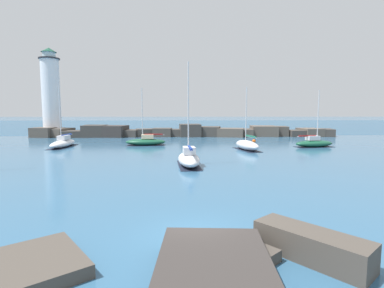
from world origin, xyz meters
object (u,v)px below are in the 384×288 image
at_px(sailboat_moored_3, 63,143).
at_px(sailboat_moored_4, 146,141).
at_px(lighthouse, 51,97).
at_px(sailboat_moored_2, 189,158).
at_px(sailboat_moored_5, 314,143).
at_px(mooring_buoy_orange_near, 254,141).
at_px(sailboat_moored_1, 247,145).

distance_m(sailboat_moored_3, sailboat_moored_4, 11.93).
xyz_separation_m(lighthouse, sailboat_moored_2, (27.54, -35.22, -7.35)).
distance_m(sailboat_moored_2, sailboat_moored_5, 23.56).
bearing_deg(sailboat_moored_3, sailboat_moored_5, -2.07).
bearing_deg(sailboat_moored_5, mooring_buoy_orange_near, 138.98).
distance_m(sailboat_moored_1, sailboat_moored_5, 10.93).
bearing_deg(mooring_buoy_orange_near, lighthouse, 159.65).
height_order(lighthouse, sailboat_moored_1, lighthouse).
bearing_deg(mooring_buoy_orange_near, sailboat_moored_1, -109.07).
bearing_deg(lighthouse, sailboat_moored_5, -24.20).
bearing_deg(sailboat_moored_3, lighthouse, 116.37).
height_order(sailboat_moored_2, sailboat_moored_3, sailboat_moored_2).
xyz_separation_m(lighthouse, sailboat_moored_4, (21.40, -17.54, -7.45)).
height_order(sailboat_moored_1, mooring_buoy_orange_near, sailboat_moored_1).
height_order(sailboat_moored_1, sailboat_moored_5, sailboat_moored_1).
bearing_deg(mooring_buoy_orange_near, sailboat_moored_3, -170.29).
relative_size(sailboat_moored_4, mooring_buoy_orange_near, 11.08).
height_order(sailboat_moored_2, sailboat_moored_5, sailboat_moored_2).
distance_m(sailboat_moored_5, mooring_buoy_orange_near, 9.63).
bearing_deg(lighthouse, sailboat_moored_2, -51.98).
bearing_deg(mooring_buoy_orange_near, sailboat_moored_4, -169.85).
distance_m(lighthouse, sailboat_moored_1, 43.46).
xyz_separation_m(sailboat_moored_5, mooring_buoy_orange_near, (-7.26, 6.32, -0.31)).
relative_size(lighthouse, sailboat_moored_1, 2.16).
distance_m(lighthouse, sailboat_moored_3, 22.91).
xyz_separation_m(sailboat_moored_4, mooring_buoy_orange_near, (17.46, 3.13, -0.31)).
relative_size(sailboat_moored_3, sailboat_moored_4, 1.06).
height_order(sailboat_moored_1, sailboat_moored_3, sailboat_moored_3).
relative_size(lighthouse, sailboat_moored_3, 1.96).
bearing_deg(sailboat_moored_3, sailboat_moored_1, -9.52).
xyz_separation_m(lighthouse, sailboat_moored_3, (9.62, -19.41, -7.44)).
distance_m(sailboat_moored_3, sailboat_moored_5, 36.52).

